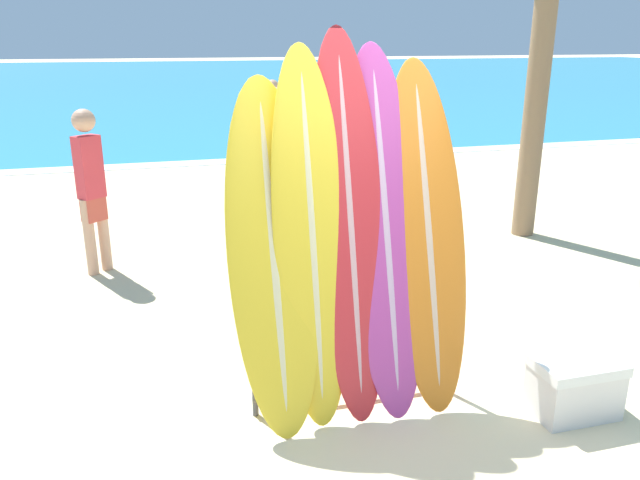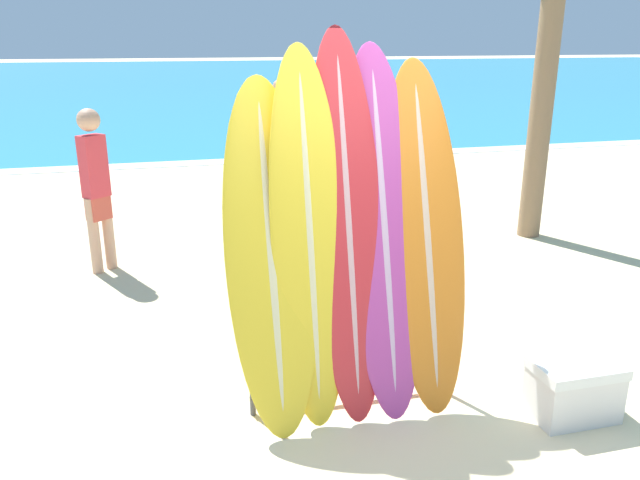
% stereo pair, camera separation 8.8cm
% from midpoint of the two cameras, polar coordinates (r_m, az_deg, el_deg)
% --- Properties ---
extents(ground_plane, '(160.00, 160.00, 0.00)m').
position_cam_midpoint_polar(ground_plane, '(4.38, 7.75, -16.04)').
color(ground_plane, beige).
extents(ocean_water, '(120.00, 60.00, 0.01)m').
position_cam_midpoint_polar(ocean_water, '(42.16, -13.79, 14.20)').
color(ocean_water, teal).
rests_on(ocean_water, ground_plane).
extents(surfboard_rack, '(1.39, 0.04, 0.92)m').
position_cam_midpoint_polar(surfboard_rack, '(4.30, 2.28, -8.92)').
color(surfboard_rack, '#47474C').
rests_on(surfboard_rack, ground_plane).
extents(surfboard_slot_0, '(0.59, 0.80, 2.23)m').
position_cam_midpoint_polar(surfboard_slot_0, '(3.98, -4.94, -1.52)').
color(surfboard_slot_0, yellow).
rests_on(surfboard_slot_0, ground_plane).
extents(surfboard_slot_1, '(0.50, 0.66, 2.42)m').
position_cam_midpoint_polar(surfboard_slot_1, '(3.99, -1.43, 0.11)').
color(surfboard_slot_1, yellow).
rests_on(surfboard_slot_1, ground_plane).
extents(surfboard_slot_2, '(0.49, 0.76, 2.53)m').
position_cam_midpoint_polar(surfboard_slot_2, '(4.07, 2.09, 1.22)').
color(surfboard_slot_2, red).
rests_on(surfboard_slot_2, ground_plane).
extents(surfboard_slot_3, '(0.53, 0.82, 2.43)m').
position_cam_midpoint_polar(surfboard_slot_3, '(4.16, 5.35, 0.81)').
color(surfboard_slot_3, '#B23D8E').
rests_on(surfboard_slot_3, ground_plane).
extents(surfboard_slot_4, '(0.56, 0.80, 2.33)m').
position_cam_midpoint_polar(surfboard_slot_4, '(4.27, 9.14, 0.40)').
color(surfboard_slot_4, orange).
rests_on(surfboard_slot_4, ground_plane).
extents(person_near_water, '(0.29, 0.24, 1.76)m').
position_cam_midpoint_polar(person_near_water, '(11.06, -4.53, 10.28)').
color(person_near_water, tan).
rests_on(person_near_water, ground_plane).
extents(person_mid_beach, '(0.30, 0.29, 1.75)m').
position_cam_midpoint_polar(person_mid_beach, '(9.55, -4.26, 9.01)').
color(person_mid_beach, beige).
rests_on(person_mid_beach, ground_plane).
extents(person_far_left, '(0.30, 0.25, 1.75)m').
position_cam_midpoint_polar(person_far_left, '(7.57, 3.91, 6.66)').
color(person_far_left, tan).
rests_on(person_far_left, ground_plane).
extents(person_far_right, '(0.30, 0.29, 1.76)m').
position_cam_midpoint_polar(person_far_right, '(7.00, -20.54, 4.65)').
color(person_far_right, tan).
rests_on(person_far_right, ground_plane).
extents(cooler_box, '(0.57, 0.37, 0.40)m').
position_cam_midpoint_polar(cooler_box, '(4.62, 21.72, -12.33)').
color(cooler_box, silver).
rests_on(cooler_box, ground_plane).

